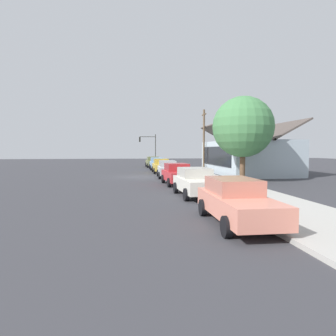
{
  "coord_description": "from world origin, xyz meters",
  "views": [
    {
      "loc": [
        29.27,
        -1.01,
        2.63
      ],
      "look_at": [
        1.58,
        2.74,
        0.92
      ],
      "focal_mm": 31.86,
      "sensor_mm": 36.0,
      "label": 1
    }
  ],
  "objects_px": {
    "car_mustard": "(161,166)",
    "fire_hydrant_red": "(173,168)",
    "car_cherry": "(178,174)",
    "car_coral": "(236,201)",
    "car_silver": "(168,169)",
    "utility_pole_wooden": "(204,139)",
    "shade_tree": "(243,127)",
    "car_olive": "(153,162)",
    "car_ivory": "(196,182)",
    "car_skyblue": "(157,163)",
    "traffic_light_main": "(149,145)"
  },
  "relations": [
    {
      "from": "car_olive",
      "to": "car_skyblue",
      "type": "xyz_separation_m",
      "value": [
        5.53,
        0.09,
        -0.0
      ]
    },
    {
      "from": "car_mustard",
      "to": "car_cherry",
      "type": "xyz_separation_m",
      "value": [
        11.74,
        -0.09,
        -0.0
      ]
    },
    {
      "from": "utility_pole_wooden",
      "to": "fire_hydrant_red",
      "type": "distance_m",
      "value": 5.53
    },
    {
      "from": "car_silver",
      "to": "shade_tree",
      "type": "relative_size",
      "value": 0.68
    },
    {
      "from": "car_mustard",
      "to": "car_ivory",
      "type": "distance_m",
      "value": 17.42
    },
    {
      "from": "fire_hydrant_red",
      "to": "utility_pole_wooden",
      "type": "bearing_deg",
      "value": 112.82
    },
    {
      "from": "car_ivory",
      "to": "shade_tree",
      "type": "height_order",
      "value": "shade_tree"
    },
    {
      "from": "car_skyblue",
      "to": "car_silver",
      "type": "relative_size",
      "value": 1.02
    },
    {
      "from": "car_mustard",
      "to": "car_coral",
      "type": "height_order",
      "value": "same"
    },
    {
      "from": "car_skyblue",
      "to": "car_coral",
      "type": "relative_size",
      "value": 1.0
    },
    {
      "from": "shade_tree",
      "to": "fire_hydrant_red",
      "type": "bearing_deg",
      "value": -158.06
    },
    {
      "from": "utility_pole_wooden",
      "to": "fire_hydrant_red",
      "type": "bearing_deg",
      "value": -67.18
    },
    {
      "from": "car_mustard",
      "to": "car_silver",
      "type": "bearing_deg",
      "value": 0.71
    },
    {
      "from": "car_skyblue",
      "to": "car_coral",
      "type": "xyz_separation_m",
      "value": [
        29.53,
        -0.08,
        -0.0
      ]
    },
    {
      "from": "utility_pole_wooden",
      "to": "shade_tree",
      "type": "bearing_deg",
      "value": 0.76
    },
    {
      "from": "car_olive",
      "to": "shade_tree",
      "type": "height_order",
      "value": "shade_tree"
    },
    {
      "from": "car_mustard",
      "to": "utility_pole_wooden",
      "type": "height_order",
      "value": "utility_pole_wooden"
    },
    {
      "from": "shade_tree",
      "to": "utility_pole_wooden",
      "type": "distance_m",
      "value": 12.02
    },
    {
      "from": "shade_tree",
      "to": "car_olive",
      "type": "bearing_deg",
      "value": -165.59
    },
    {
      "from": "car_olive",
      "to": "car_ivory",
      "type": "relative_size",
      "value": 1.09
    },
    {
      "from": "car_olive",
      "to": "traffic_light_main",
      "type": "relative_size",
      "value": 0.94
    },
    {
      "from": "shade_tree",
      "to": "fire_hydrant_red",
      "type": "xyz_separation_m",
      "value": [
        -10.33,
        -4.16,
        -3.99
      ]
    },
    {
      "from": "car_skyblue",
      "to": "shade_tree",
      "type": "bearing_deg",
      "value": 20.1
    },
    {
      "from": "car_silver",
      "to": "fire_hydrant_red",
      "type": "height_order",
      "value": "car_silver"
    },
    {
      "from": "car_mustard",
      "to": "fire_hydrant_red",
      "type": "distance_m",
      "value": 1.44
    },
    {
      "from": "car_silver",
      "to": "utility_pole_wooden",
      "type": "relative_size",
      "value": 0.63
    },
    {
      "from": "car_ivory",
      "to": "car_coral",
      "type": "xyz_separation_m",
      "value": [
        6.36,
        -0.01,
        0.0
      ]
    },
    {
      "from": "car_mustard",
      "to": "fire_hydrant_red",
      "type": "xyz_separation_m",
      "value": [
        0.06,
        1.4,
        -0.32
      ]
    },
    {
      "from": "car_skyblue",
      "to": "utility_pole_wooden",
      "type": "height_order",
      "value": "utility_pole_wooden"
    },
    {
      "from": "car_olive",
      "to": "car_ivory",
      "type": "distance_m",
      "value": 28.71
    },
    {
      "from": "car_ivory",
      "to": "car_coral",
      "type": "relative_size",
      "value": 0.93
    },
    {
      "from": "car_mustard",
      "to": "fire_hydrant_red",
      "type": "relative_size",
      "value": 6.83
    },
    {
      "from": "car_skyblue",
      "to": "shade_tree",
      "type": "distance_m",
      "value": 17.44
    },
    {
      "from": "car_coral",
      "to": "traffic_light_main",
      "type": "distance_m",
      "value": 39.68
    },
    {
      "from": "car_olive",
      "to": "car_cherry",
      "type": "xyz_separation_m",
      "value": [
        23.03,
        -0.08,
        -0.0
      ]
    },
    {
      "from": "shade_tree",
      "to": "traffic_light_main",
      "type": "xyz_separation_m",
      "value": [
        -26.2,
        -5.82,
        -1.0
      ]
    },
    {
      "from": "car_mustard",
      "to": "car_ivory",
      "type": "bearing_deg",
      "value": 1.14
    },
    {
      "from": "car_olive",
      "to": "traffic_light_main",
      "type": "height_order",
      "value": "traffic_light_main"
    },
    {
      "from": "car_ivory",
      "to": "fire_hydrant_red",
      "type": "bearing_deg",
      "value": 173.37
    },
    {
      "from": "shade_tree",
      "to": "fire_hydrant_red",
      "type": "height_order",
      "value": "shade_tree"
    },
    {
      "from": "shade_tree",
      "to": "utility_pole_wooden",
      "type": "height_order",
      "value": "utility_pole_wooden"
    },
    {
      "from": "car_silver",
      "to": "car_ivory",
      "type": "height_order",
      "value": "same"
    },
    {
      "from": "car_coral",
      "to": "traffic_light_main",
      "type": "relative_size",
      "value": 0.93
    },
    {
      "from": "car_skyblue",
      "to": "car_cherry",
      "type": "xyz_separation_m",
      "value": [
        17.5,
        -0.17,
        -0.0
      ]
    },
    {
      "from": "car_coral",
      "to": "car_olive",
      "type": "bearing_deg",
      "value": -179.27
    },
    {
      "from": "fire_hydrant_red",
      "to": "car_silver",
      "type": "bearing_deg",
      "value": -14.03
    },
    {
      "from": "utility_pole_wooden",
      "to": "traffic_light_main",
      "type": "bearing_deg",
      "value": -158.25
    },
    {
      "from": "car_olive",
      "to": "car_skyblue",
      "type": "relative_size",
      "value": 1.01
    },
    {
      "from": "car_cherry",
      "to": "fire_hydrant_red",
      "type": "xyz_separation_m",
      "value": [
        -11.67,
        1.49,
        -0.32
      ]
    },
    {
      "from": "car_cherry",
      "to": "car_coral",
      "type": "relative_size",
      "value": 0.92
    }
  ]
}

